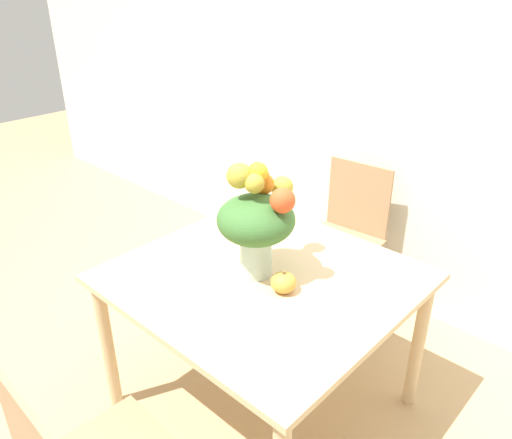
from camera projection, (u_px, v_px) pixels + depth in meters
ground_plane at (263, 401)px, 2.47m from camera, size 12.00×12.00×0.00m
wall_back at (419, 87)px, 2.67m from camera, size 8.00×0.06×2.70m
dining_table at (264, 292)px, 2.18m from camera, size 1.17×1.11×0.75m
flower_vase at (257, 220)px, 2.03m from camera, size 0.34×0.40×0.50m
pumpkin at (284, 282)px, 2.00m from camera, size 0.11×0.11×0.10m
dining_chair_near_window at (345, 237)px, 2.98m from camera, size 0.45×0.45×0.91m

